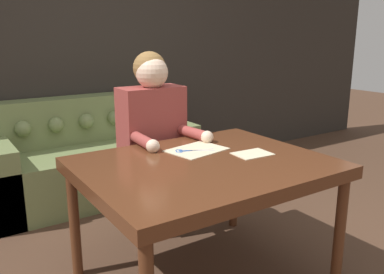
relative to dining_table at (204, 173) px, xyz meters
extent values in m
cube|color=#2D2823|center=(0.01, 2.01, 0.64)|extent=(8.00, 0.06, 2.60)
cube|color=#562D19|center=(0.00, 0.00, 0.03)|extent=(1.30, 1.03, 0.07)
cylinder|color=#562D19|center=(0.59, -0.46, -0.33)|extent=(0.06, 0.06, 0.65)
cylinder|color=#562D19|center=(-0.59, 0.46, -0.33)|extent=(0.06, 0.06, 0.65)
cylinder|color=#562D19|center=(0.59, 0.46, -0.33)|extent=(0.06, 0.06, 0.65)
cube|color=olive|center=(-0.06, 1.57, -0.44)|extent=(1.72, 0.77, 0.44)
cube|color=olive|center=(-0.06, 1.85, -0.01)|extent=(1.72, 0.22, 0.41)
cube|color=olive|center=(-0.82, 1.57, -0.36)|extent=(0.20, 0.77, 0.60)
cube|color=olive|center=(0.70, 1.57, -0.36)|extent=(0.20, 0.77, 0.60)
sphere|color=olive|center=(-0.59, 1.72, -0.01)|extent=(0.13, 0.13, 0.13)
sphere|color=olive|center=(-0.32, 1.72, -0.01)|extent=(0.13, 0.13, 0.13)
sphere|color=olive|center=(-0.06, 1.72, -0.01)|extent=(0.13, 0.13, 0.13)
sphere|color=olive|center=(0.20, 1.72, -0.01)|extent=(0.13, 0.13, 0.13)
sphere|color=olive|center=(0.47, 1.72, -0.01)|extent=(0.13, 0.13, 0.13)
cube|color=white|center=(0.37, 1.48, -0.21)|extent=(0.35, 0.33, 0.00)
cylinder|color=#33281E|center=(0.05, 0.69, -0.43)|extent=(0.28, 0.28, 0.44)
cube|color=#993D38|center=(0.05, 0.69, 0.09)|extent=(0.43, 0.22, 0.61)
sphere|color=beige|center=(0.05, 0.67, 0.49)|extent=(0.21, 0.21, 0.21)
sphere|color=olive|center=(0.05, 0.70, 0.52)|extent=(0.22, 0.22, 0.22)
cylinder|color=#993D38|center=(-0.14, 0.44, 0.10)|extent=(0.08, 0.27, 0.07)
sphere|color=beige|center=(-0.15, 0.31, 0.10)|extent=(0.08, 0.08, 0.08)
cylinder|color=#993D38|center=(0.23, 0.44, 0.10)|extent=(0.10, 0.27, 0.07)
sphere|color=beige|center=(0.24, 0.31, 0.10)|extent=(0.08, 0.08, 0.08)
cube|color=beige|center=(0.09, 0.21, 0.07)|extent=(0.37, 0.30, 0.00)
cube|color=beige|center=(0.31, -0.04, 0.07)|extent=(0.22, 0.17, 0.00)
cube|color=silver|center=(0.12, 0.18, 0.07)|extent=(0.13, 0.05, 0.00)
cube|color=#2D569E|center=(0.02, 0.21, 0.07)|extent=(0.08, 0.03, 0.00)
torus|color=#2D569E|center=(-0.02, 0.22, 0.07)|extent=(0.04, 0.04, 0.01)
cube|color=silver|center=(0.11, 0.16, 0.07)|extent=(0.11, 0.08, 0.00)
cube|color=#2D569E|center=(0.02, 0.22, 0.07)|extent=(0.07, 0.06, 0.00)
torus|color=#2D569E|center=(-0.01, 0.25, 0.07)|extent=(0.04, 0.04, 0.01)
cylinder|color=silver|center=(0.06, 0.20, 0.07)|extent=(0.01, 0.01, 0.01)
camera|label=1|loc=(-1.20, -1.70, 0.74)|focal=38.00mm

